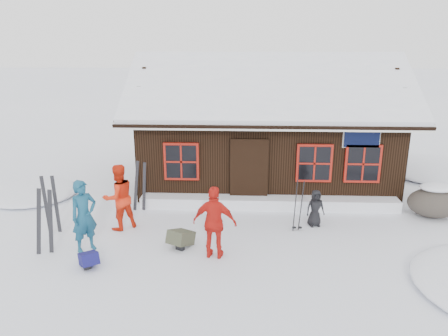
% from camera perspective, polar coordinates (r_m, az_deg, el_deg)
% --- Properties ---
extents(ground, '(120.00, 120.00, 0.00)m').
position_cam_1_polar(ground, '(11.07, -1.42, -9.48)').
color(ground, white).
rests_on(ground, ground).
extents(mountain_hut, '(8.90, 6.09, 4.42)m').
position_cam_1_polar(mountain_hut, '(15.26, 5.47, 4.21)').
color(mountain_hut, black).
rests_on(mountain_hut, ground).
extents(snow_drift, '(7.60, 0.60, 0.35)m').
position_cam_1_polar(snow_drift, '(13.05, 5.86, -4.47)').
color(snow_drift, white).
rests_on(snow_drift, ground).
extents(snow_mounds, '(20.60, 13.20, 0.48)m').
position_cam_1_polar(snow_mounds, '(12.77, 6.62, -5.84)').
color(snow_mounds, white).
rests_on(snow_mounds, ground).
extents(skier_teal, '(0.74, 0.75, 1.75)m').
position_cam_1_polar(skier_teal, '(10.76, -17.81, -6.00)').
color(skier_teal, navy).
rests_on(skier_teal, ground).
extents(skier_orange_left, '(1.09, 1.07, 1.77)m').
position_cam_1_polar(skier_orange_left, '(11.71, -13.59, -3.72)').
color(skier_orange_left, red).
rests_on(skier_orange_left, ground).
extents(skier_orange_right, '(1.06, 0.57, 1.72)m').
position_cam_1_polar(skier_orange_right, '(9.96, -1.22, -7.15)').
color(skier_orange_right, red).
rests_on(skier_orange_right, ground).
extents(skier_crouched, '(0.55, 0.42, 1.01)m').
position_cam_1_polar(skier_crouched, '(11.94, 11.84, -5.14)').
color(skier_crouched, black).
rests_on(skier_crouched, ground).
extents(boulder, '(1.49, 1.12, 0.86)m').
position_cam_1_polar(boulder, '(13.65, 25.81, -3.99)').
color(boulder, '#49433B').
rests_on(boulder, ground).
extents(ski_pair_left, '(0.54, 0.12, 1.66)m').
position_cam_1_polar(ski_pair_left, '(10.96, -22.38, -6.63)').
color(ski_pair_left, black).
rests_on(ski_pair_left, ground).
extents(ski_pair_mid, '(0.40, 0.06, 1.59)m').
position_cam_1_polar(ski_pair_mid, '(12.10, -21.66, -4.53)').
color(ski_pair_mid, black).
rests_on(ski_pair_mid, ground).
extents(ski_pair_right, '(0.49, 0.17, 1.54)m').
position_cam_1_polar(ski_pair_right, '(12.85, -10.89, -2.45)').
color(ski_pair_right, black).
rests_on(ski_pair_right, ground).
extents(ski_poles, '(0.26, 0.13, 1.43)m').
position_cam_1_polar(ski_poles, '(11.51, 9.66, -4.97)').
color(ski_poles, black).
rests_on(ski_poles, ground).
extents(backpack_blue, '(0.58, 0.61, 0.27)m').
position_cam_1_polar(backpack_blue, '(10.31, -17.22, -11.56)').
color(backpack_blue, '#141355').
rests_on(backpack_blue, ground).
extents(backpack_olive, '(0.68, 0.74, 0.33)m').
position_cam_1_polar(backpack_olive, '(10.76, -5.66, -9.40)').
color(backpack_olive, '#3E412E').
rests_on(backpack_olive, ground).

